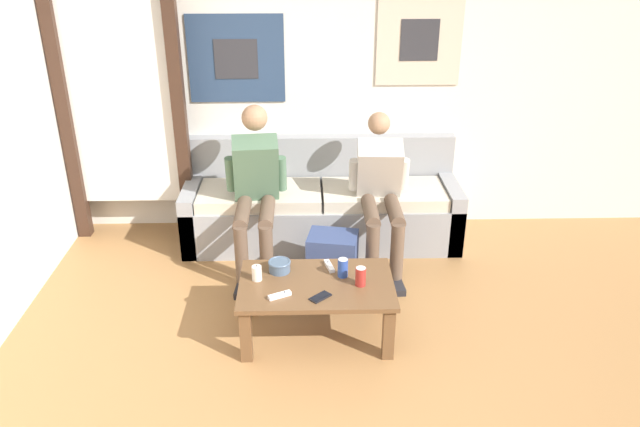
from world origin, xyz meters
TOP-DOWN VIEW (x-y plane):
  - wall_back at (-0.00, 2.77)m, footprint 10.00×0.07m
  - door_frame at (-1.73, 2.55)m, footprint 1.00×0.10m
  - couch at (-0.15, 2.42)m, footprint 2.24×0.70m
  - coffee_table at (-0.22, 1.06)m, footprint 0.98×0.61m
  - person_seated_adult at (-0.66, 2.05)m, footprint 0.47×0.90m
  - person_seated_teen at (0.29, 2.06)m, footprint 0.47×0.92m
  - backpack at (-0.09, 1.69)m, footprint 0.40×0.36m
  - ceramic_bowl at (-0.46, 1.21)m, footprint 0.15×0.15m
  - pillar_candle at (-0.60, 1.11)m, footprint 0.06×0.06m
  - drink_can_blue at (-0.05, 1.14)m, footprint 0.07×0.07m
  - drink_can_red at (0.05, 1.03)m, footprint 0.07×0.07m
  - game_controller_near_left at (-0.13, 1.25)m, footprint 0.07×0.15m
  - game_controller_near_right at (-0.45, 0.91)m, footprint 0.14×0.09m
  - cell_phone at (-0.20, 0.89)m, footprint 0.14×0.14m

SIDE VIEW (x-z plane):
  - backpack at x=-0.09m, z-range -0.01..0.38m
  - couch at x=-0.15m, z-range -0.13..0.70m
  - coffee_table at x=-0.22m, z-range 0.12..0.51m
  - cell_phone at x=-0.20m, z-range 0.39..0.40m
  - game_controller_near_left at x=-0.13m, z-range 0.39..0.41m
  - game_controller_near_right at x=-0.45m, z-range 0.39..0.41m
  - ceramic_bowl at x=-0.46m, z-range 0.39..0.47m
  - pillar_candle at x=-0.60m, z-range 0.38..0.49m
  - drink_can_blue at x=-0.05m, z-range 0.39..0.51m
  - drink_can_red at x=0.05m, z-range 0.39..0.51m
  - person_seated_teen at x=0.29m, z-range 0.05..1.17m
  - person_seated_adult at x=-0.66m, z-range 0.05..1.25m
  - door_frame at x=-1.73m, z-range 0.12..2.27m
  - wall_back at x=0.00m, z-range 0.00..2.55m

